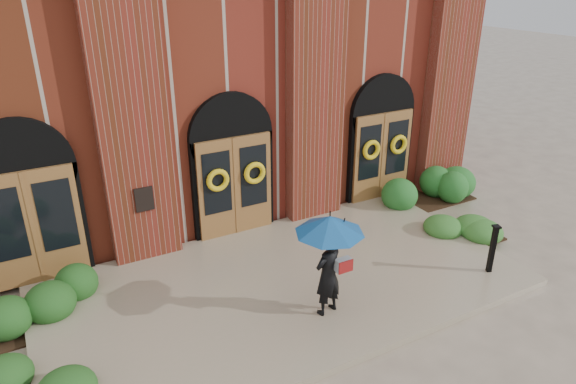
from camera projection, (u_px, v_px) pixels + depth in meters
ground at (289, 291)px, 10.89m from camera, size 90.00×90.00×0.00m
landing at (285, 284)px, 10.98m from camera, size 10.00×5.30×0.15m
church_building at (157, 61)px, 16.51m from camera, size 16.20×12.53×7.00m
man_with_umbrella at (329, 247)px, 9.42m from camera, size 1.56×1.56×2.08m
metal_post at (493, 248)px, 11.08m from camera, size 0.19×0.19×1.13m
hedge_wall_left at (9, 314)px, 9.59m from camera, size 2.84×1.14×0.73m
hedge_wall_right at (411, 188)px, 14.79m from camera, size 3.39×1.36×0.87m
hedge_front_right at (464, 226)px, 13.03m from camera, size 1.44×1.24×0.51m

